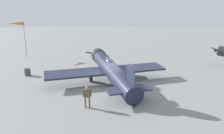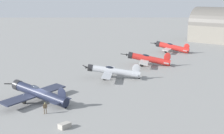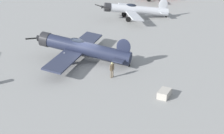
% 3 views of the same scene
% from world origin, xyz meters
% --- Properties ---
extents(ground_plane, '(400.00, 400.00, 0.00)m').
position_xyz_m(ground_plane, '(0.00, 0.00, 0.00)').
color(ground_plane, gray).
extents(airplane_foreground, '(10.78, 11.10, 3.04)m').
position_xyz_m(airplane_foreground, '(-0.45, 0.29, 1.46)').
color(airplane_foreground, '#1E2338').
rests_on(airplane_foreground, ground_plane).
extents(airplane_mid_apron, '(11.22, 10.74, 2.99)m').
position_xyz_m(airplane_mid_apron, '(10.66, 14.97, 1.45)').
color(airplane_mid_apron, '#B7BABF').
rests_on(airplane_mid_apron, ground_plane).
extents(ground_crew_mechanic, '(0.50, 0.44, 1.59)m').
position_xyz_m(ground_crew_mechanic, '(1.54, -4.71, 0.96)').
color(ground_crew_mechanic, brown).
rests_on(ground_crew_mechanic, ground_plane).
extents(equipment_crate, '(1.63, 1.66, 0.62)m').
position_xyz_m(equipment_crate, '(4.79, -9.72, 0.31)').
color(equipment_crate, '#9E998E').
rests_on(equipment_crate, ground_plane).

